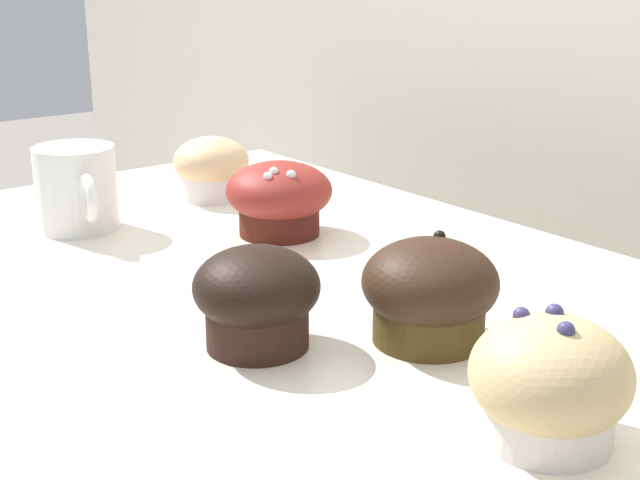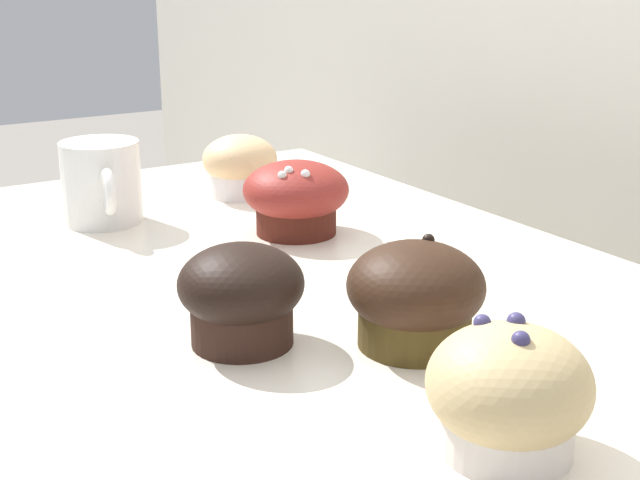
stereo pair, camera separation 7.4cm
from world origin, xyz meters
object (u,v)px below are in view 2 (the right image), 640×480
Objects in this scene: coffee_cup at (102,181)px; muffin_front_center at (508,394)px; muffin_back_left at (241,294)px; muffin_front_right at (296,197)px; muffin_front_left at (240,165)px; muffin_back_right at (415,296)px.

muffin_front_center is at bearing 4.17° from coffee_cup.
muffin_front_right is at bearing 141.01° from muffin_back_left.
muffin_front_left is 0.16m from muffin_front_right.
muffin_front_left is (-0.59, 0.13, 0.00)m from muffin_front_center.
muffin_front_center is 0.57m from coffee_cup.
muffin_back_left is 0.27m from muffin_front_right.
coffee_cup is at bearing 177.10° from muffin_back_left.
muffin_front_center is at bearing -14.81° from muffin_front_right.
muffin_front_right is 0.87× the size of coffee_cup.
muffin_back_left reaches higher than muffin_front_left.
muffin_back_left is at bearing -123.59° from muffin_back_right.
muffin_front_left is at bearing 96.93° from coffee_cup.
muffin_front_center is 0.15m from muffin_back_right.
muffin_front_left is at bearing 172.93° from muffin_front_right.
muffin_front_left is 0.81× the size of muffin_front_right.
muffin_front_center is 0.76× the size of coffee_cup.
muffin_front_left is 0.18m from coffee_cup.
muffin_back_left is 0.42m from muffin_front_left.
muffin_front_center is 0.44m from muffin_front_right.
muffin_back_left is at bearing -38.99° from muffin_front_right.
coffee_cup is at bearing -83.07° from muffin_front_left.
muffin_front_center is 1.08× the size of muffin_front_left.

